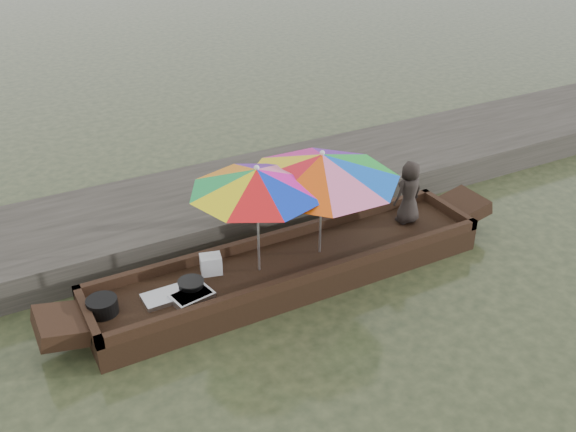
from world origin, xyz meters
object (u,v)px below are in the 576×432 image
boat_hull (291,270)px  supply_bag (211,264)px  vendor (409,192)px  tray_scallop (163,297)px  charcoal_grill (191,287)px  cooking_pot (102,306)px  tray_crayfish (192,297)px  umbrella_stern (321,203)px  umbrella_bow (258,220)px

boat_hull → supply_bag: size_ratio=20.33×
vendor → tray_scallop: bearing=-2.7°
charcoal_grill → supply_bag: (0.39, 0.28, 0.05)m
supply_bag → vendor: (3.17, -0.14, 0.37)m
boat_hull → tray_scallop: size_ratio=11.17×
cooking_pot → tray_crayfish: size_ratio=0.75×
tray_scallop → umbrella_stern: size_ratio=0.24×
cooking_pot → umbrella_stern: bearing=-1.4°
cooking_pot → vendor: 4.69m
boat_hull → tray_crayfish: bearing=-172.7°
boat_hull → tray_crayfish: tray_crayfish is taller
vendor → supply_bag: bearing=-7.1°
tray_scallop → vendor: vendor is taller
boat_hull → umbrella_bow: (-0.50, 0.00, 0.95)m
charcoal_grill → umbrella_bow: 1.21m
boat_hull → vendor: size_ratio=5.71×
supply_bag → charcoal_grill: bearing=-144.1°
tray_scallop → vendor: size_ratio=0.51×
supply_bag → umbrella_stern: umbrella_stern is taller
tray_crayfish → charcoal_grill: bearing=70.9°
tray_scallop → umbrella_bow: 1.55m
boat_hull → supply_bag: (-1.09, 0.25, 0.30)m
tray_crayfish → tray_scallop: bearing=150.9°
tray_scallop → supply_bag: 0.82m
umbrella_bow → umbrella_stern: same height
charcoal_grill → umbrella_stern: 2.06m
charcoal_grill → vendor: size_ratio=0.32×
tray_crayfish → umbrella_bow: umbrella_bow is taller
cooking_pot → vendor: (4.67, 0.04, 0.40)m
vendor → umbrella_bow: size_ratio=0.56×
tray_scallop → umbrella_stern: 2.43m
boat_hull → umbrella_stern: bearing=0.0°
tray_crayfish → vendor: vendor is taller
tray_crayfish → vendor: (3.62, 0.31, 0.45)m
cooking_pot → supply_bag: 1.51m
boat_hull → cooking_pot: (-2.60, 0.07, 0.27)m
cooking_pot → umbrella_bow: bearing=-2.0°
tray_crayfish → umbrella_stern: 2.14m
boat_hull → umbrella_stern: (0.45, 0.00, 0.95)m
tray_scallop → vendor: 3.96m
tray_crayfish → umbrella_bow: (1.04, 0.20, 0.73)m
vendor → umbrella_stern: 1.65m
vendor → cooking_pot: bearing=-4.1°
tray_crayfish → tray_scallop: size_ratio=1.00×
tray_scallop → umbrella_bow: size_ratio=0.29×
supply_bag → umbrella_bow: bearing=-22.8°
charcoal_grill → umbrella_bow: (0.99, 0.03, 0.70)m
boat_hull → supply_bag: supply_bag is taller
cooking_pot → tray_scallop: 0.75m
tray_crayfish → charcoal_grill: (0.06, 0.16, 0.03)m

